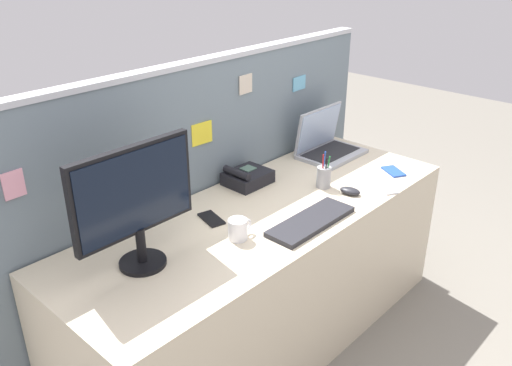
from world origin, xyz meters
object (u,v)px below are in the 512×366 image
at_px(desktop_monitor, 135,198).
at_px(computer_mouse_right_hand, 350,191).
at_px(keyboard_main, 311,221).
at_px(cell_phone_white_slab, 386,188).
at_px(cell_phone_blue_case, 393,171).
at_px(cell_phone_black_slab, 211,219).
at_px(pen_cup, 324,177).
at_px(desk_phone, 247,177).
at_px(laptop, 326,143).
at_px(coffee_mug, 238,229).

height_order(desktop_monitor, computer_mouse_right_hand, desktop_monitor).
distance_m(keyboard_main, cell_phone_white_slab, 0.52).
bearing_deg(cell_phone_blue_case, keyboard_main, -148.92).
relative_size(desktop_monitor, computer_mouse_right_hand, 4.95).
bearing_deg(cell_phone_blue_case, cell_phone_white_slab, -130.09).
xyz_separation_m(cell_phone_white_slab, cell_phone_black_slab, (-0.78, 0.40, 0.00)).
height_order(keyboard_main, cell_phone_black_slab, keyboard_main).
height_order(keyboard_main, pen_cup, pen_cup).
xyz_separation_m(keyboard_main, computer_mouse_right_hand, (0.35, 0.04, 0.01)).
xyz_separation_m(desk_phone, cell_phone_white_slab, (0.42, -0.53, -0.03)).
bearing_deg(laptop, cell_phone_blue_case, -84.97).
relative_size(desktop_monitor, cell_phone_white_slab, 3.73).
xyz_separation_m(computer_mouse_right_hand, cell_phone_blue_case, (0.37, -0.02, -0.01)).
xyz_separation_m(cell_phone_blue_case, coffee_mug, (-1.02, 0.12, 0.04)).
distance_m(laptop, cell_phone_black_slab, 0.96).
bearing_deg(laptop, computer_mouse_right_hand, -130.73).
xyz_separation_m(desk_phone, pen_cup, (0.23, -0.30, 0.02)).
relative_size(desktop_monitor, desk_phone, 2.32).
relative_size(desktop_monitor, cell_phone_blue_case, 3.73).
relative_size(laptop, computer_mouse_right_hand, 3.61).
bearing_deg(computer_mouse_right_hand, cell_phone_blue_case, -14.79).
relative_size(cell_phone_blue_case, coffee_mug, 1.13).
relative_size(desk_phone, computer_mouse_right_hand, 2.13).
relative_size(laptop, cell_phone_black_slab, 2.65).
distance_m(keyboard_main, cell_phone_black_slab, 0.43).
bearing_deg(coffee_mug, pen_cup, 3.40).
height_order(laptop, cell_phone_blue_case, laptop).
bearing_deg(cell_phone_black_slab, coffee_mug, -84.98).
xyz_separation_m(pen_cup, coffee_mug, (-0.63, -0.04, -0.01)).
xyz_separation_m(cell_phone_white_slab, coffee_mug, (-0.82, 0.20, 0.04)).
xyz_separation_m(laptop, cell_phone_black_slab, (-0.95, -0.09, -0.06)).
height_order(pen_cup, cell_phone_white_slab, pen_cup).
xyz_separation_m(laptop, pen_cup, (-0.36, -0.25, -0.01)).
xyz_separation_m(desktop_monitor, coffee_mug, (0.38, -0.14, -0.23)).
relative_size(computer_mouse_right_hand, pen_cup, 0.54).
bearing_deg(cell_phone_white_slab, cell_phone_black_slab, -176.12).
xyz_separation_m(desk_phone, computer_mouse_right_hand, (0.25, -0.44, -0.02)).
xyz_separation_m(computer_mouse_right_hand, cell_phone_black_slab, (-0.62, 0.30, -0.01)).
height_order(laptop, keyboard_main, laptop).
distance_m(desktop_monitor, desk_phone, 0.84).
distance_m(desktop_monitor, cell_phone_blue_case, 1.45).
distance_m(cell_phone_white_slab, coffee_mug, 0.84).
distance_m(keyboard_main, computer_mouse_right_hand, 0.35).
bearing_deg(cell_phone_black_slab, computer_mouse_right_hand, -11.48).
height_order(laptop, cell_phone_white_slab, laptop).
bearing_deg(coffee_mug, cell_phone_blue_case, -6.92).
bearing_deg(desk_phone, coffee_mug, -140.00).
distance_m(pen_cup, cell_phone_white_slab, 0.31).
height_order(pen_cup, coffee_mug, pen_cup).
bearing_deg(desk_phone, cell_phone_white_slab, -52.08).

